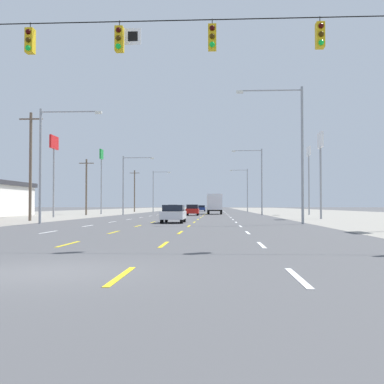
{
  "coord_description": "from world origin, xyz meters",
  "views": [
    {
      "loc": [
        3.68,
        -9.78,
        1.42
      ],
      "look_at": [
        -0.17,
        61.47,
        3.47
      ],
      "focal_mm": 43.68,
      "sensor_mm": 36.0,
      "label": 1
    }
  ],
  "objects": [
    {
      "name": "pole_sign_left_row_1",
      "position": [
        -15.95,
        45.23,
        7.6
      ],
      "size": [
        0.24,
        2.58,
        9.81
      ],
      "color": "gray",
      "rests_on": "ground"
    },
    {
      "name": "streetlight_right_row_1",
      "position": [
        9.69,
        58.17,
        5.63
      ],
      "size": [
        4.43,
        0.26,
        9.66
      ],
      "color": "gray",
      "rests_on": "ground"
    },
    {
      "name": "streetlight_left_row_0",
      "position": [
        -9.57,
        25.94,
        5.35
      ],
      "size": [
        4.95,
        0.26,
        9.01
      ],
      "color": "gray",
      "rests_on": "ground"
    },
    {
      "name": "ground_plane",
      "position": [
        0.0,
        66.0,
        0.0
      ],
      "size": [
        572.0,
        572.0,
        0.0
      ],
      "primitive_type": "plane",
      "color": "#4C4C4F"
    },
    {
      "name": "utility_pole_left_row_0",
      "position": [
        -13.56,
        32.35,
        5.21
      ],
      "size": [
        2.2,
        0.26,
        10.03
      ],
      "color": "brown",
      "rests_on": "ground"
    },
    {
      "name": "utility_pole_left_row_1",
      "position": [
        -15.62,
        58.06,
        4.32
      ],
      "size": [
        2.2,
        0.26,
        8.26
      ],
      "color": "brown",
      "rests_on": "ground"
    },
    {
      "name": "lot_apron_right",
      "position": [
        24.75,
        66.0,
        0.0
      ],
      "size": [
        28.0,
        440.0,
        0.01
      ],
      "primitive_type": "cube",
      "color": "gray",
      "rests_on": "ground"
    },
    {
      "name": "sedan_center_turn_far",
      "position": [
        -0.08,
        102.22,
        0.76
      ],
      "size": [
        1.8,
        4.5,
        1.46
      ],
      "color": "navy",
      "rests_on": "ground"
    },
    {
      "name": "hatchback_center_turn_near",
      "position": [
        0.23,
        55.58,
        0.78
      ],
      "size": [
        1.72,
        3.9,
        1.54
      ],
      "color": "red",
      "rests_on": "ground"
    },
    {
      "name": "streetlight_right_row_2",
      "position": [
        9.76,
        90.39,
        5.36
      ],
      "size": [
        3.87,
        0.26,
        9.25
      ],
      "color": "gray",
      "rests_on": "ground"
    },
    {
      "name": "utility_pole_left_row_2",
      "position": [
        -14.51,
        92.02,
        4.78
      ],
      "size": [
        2.2,
        0.26,
        9.17
      ],
      "color": "brown",
      "rests_on": "ground"
    },
    {
      "name": "signal_span_wire",
      "position": [
        0.07,
        7.13,
        5.52
      ],
      "size": [
        26.9,
        0.52,
        9.19
      ],
      "color": "brown",
      "rests_on": "ground"
    },
    {
      "name": "box_truck_inner_right_mid",
      "position": [
        3.28,
        65.96,
        1.84
      ],
      "size": [
        2.4,
        7.2,
        3.23
      ],
      "color": "black",
      "rests_on": "ground"
    },
    {
      "name": "streetlight_left_row_2",
      "position": [
        -9.75,
        90.39,
        5.18
      ],
      "size": [
        3.82,
        0.26,
        8.92
      ],
      "color": "gray",
      "rests_on": "ground"
    },
    {
      "name": "pole_sign_left_row_2",
      "position": [
        -15.35,
        65.87,
        7.74
      ],
      "size": [
        0.24,
        1.73,
        10.65
      ],
      "color": "gray",
      "rests_on": "ground"
    },
    {
      "name": "streetlight_right_row_0",
      "position": [
        9.61,
        25.94,
        6.14
      ],
      "size": [
        5.08,
        0.26,
        10.48
      ],
      "color": "gray",
      "rests_on": "ground"
    },
    {
      "name": "hatchback_inner_left_midfar",
      "position": [
        -3.7,
        68.29,
        0.78
      ],
      "size": [
        1.72,
        3.9,
        1.54
      ],
      "color": "#B28C33",
      "rests_on": "ground"
    },
    {
      "name": "streetlight_left_row_1",
      "position": [
        -9.6,
        58.17,
        5.16
      ],
      "size": [
        4.66,
        0.26,
        8.7
      ],
      "color": "gray",
      "rests_on": "ground"
    },
    {
      "name": "lot_apron_left",
      "position": [
        -24.75,
        66.0,
        0.0
      ],
      "size": [
        28.0,
        440.0,
        0.01
      ],
      "primitive_type": "cube",
      "color": "gray",
      "rests_on": "ground"
    },
    {
      "name": "sedan_center_turn_nearest",
      "position": [
        0.13,
        28.0,
        0.76
      ],
      "size": [
        1.8,
        4.5,
        1.46
      ],
      "color": "silver",
      "rests_on": "ground"
    },
    {
      "name": "pole_sign_right_row_1",
      "position": [
        14.56,
        39.87,
        6.88
      ],
      "size": [
        0.24,
        2.03,
        9.13
      ],
      "color": "gray",
      "rests_on": "ground"
    },
    {
      "name": "pole_sign_right_row_2",
      "position": [
        17.69,
        62.24,
        7.9
      ],
      "size": [
        0.24,
        2.5,
        10.4
      ],
      "color": "gray",
      "rests_on": "ground"
    },
    {
      "name": "lane_markings",
      "position": [
        0.0,
        104.5,
        0.01
      ],
      "size": [
        10.64,
        227.6,
        0.01
      ],
      "color": "white",
      "rests_on": "ground"
    }
  ]
}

